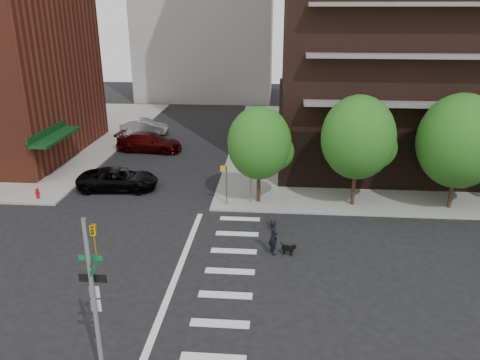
% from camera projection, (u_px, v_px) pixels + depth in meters
% --- Properties ---
extents(ground, '(120.00, 120.00, 0.00)m').
position_uv_depth(ground, '(169.00, 269.00, 22.76)').
color(ground, black).
rests_on(ground, ground).
extents(sidewalk_ne, '(39.00, 33.00, 0.15)m').
position_uv_depth(sidewalk_ne, '(444.00, 145.00, 43.16)').
color(sidewalk_ne, gray).
rests_on(sidewalk_ne, ground).
extents(crosswalk, '(3.85, 13.00, 0.01)m').
position_uv_depth(crosswalk, '(214.00, 271.00, 22.59)').
color(crosswalk, silver).
rests_on(crosswalk, ground).
extents(tree_a, '(4.00, 4.00, 5.90)m').
position_uv_depth(tree_a, '(259.00, 143.00, 29.01)').
color(tree_a, '#301E11').
rests_on(tree_a, sidewalk_ne).
extents(tree_b, '(4.50, 4.50, 6.65)m').
position_uv_depth(tree_b, '(358.00, 138.00, 28.38)').
color(tree_b, '#301E11').
rests_on(tree_b, sidewalk_ne).
extents(tree_c, '(5.00, 5.00, 6.80)m').
position_uv_depth(tree_c, '(460.00, 141.00, 27.96)').
color(tree_c, '#301E11').
rests_on(tree_c, sidewalk_ne).
extents(traffic_signal, '(0.90, 0.75, 6.00)m').
position_uv_depth(traffic_signal, '(97.00, 317.00, 14.85)').
color(traffic_signal, slate).
rests_on(traffic_signal, sidewalk_s).
extents(pedestrian_signal, '(2.18, 0.67, 2.60)m').
position_uv_depth(pedestrian_signal, '(232.00, 179.00, 29.35)').
color(pedestrian_signal, slate).
rests_on(pedestrian_signal, sidewalk_ne).
extents(fire_hydrant, '(0.24, 0.24, 0.73)m').
position_uv_depth(fire_hydrant, '(37.00, 193.00, 30.66)').
color(fire_hydrant, '#A50C0C').
rests_on(fire_hydrant, sidewalk_nw).
extents(parked_car_black, '(2.87, 5.60, 1.51)m').
position_uv_depth(parked_car_black, '(118.00, 179.00, 32.50)').
color(parked_car_black, black).
rests_on(parked_car_black, ground).
extents(parked_car_maroon, '(2.80, 5.91, 1.67)m').
position_uv_depth(parked_car_maroon, '(149.00, 142.00, 41.21)').
color(parked_car_maroon, '#360606').
rests_on(parked_car_maroon, ground).
extents(parked_car_silver, '(1.66, 4.68, 1.54)m').
position_uv_depth(parked_car_silver, '(144.00, 127.00, 46.87)').
color(parked_car_silver, '#9DA0A4').
rests_on(parked_car_silver, ground).
extents(scooter, '(0.85, 1.75, 0.88)m').
position_uv_depth(scooter, '(273.00, 223.00, 26.65)').
color(scooter, maroon).
rests_on(scooter, ground).
extents(dog_walker, '(0.81, 0.68, 1.90)m').
position_uv_depth(dog_walker, '(273.00, 237.00, 23.88)').
color(dog_walker, black).
rests_on(dog_walker, ground).
extents(dog, '(0.74, 0.40, 0.62)m').
position_uv_depth(dog, '(289.00, 248.00, 23.90)').
color(dog, black).
rests_on(dog, ground).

